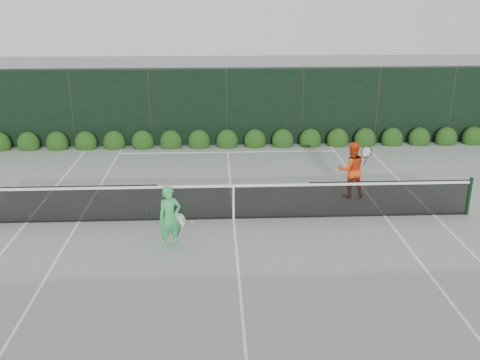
{
  "coord_description": "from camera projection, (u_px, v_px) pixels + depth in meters",
  "views": [
    {
      "loc": [
        -0.45,
        -13.22,
        5.73
      ],
      "look_at": [
        0.19,
        0.3,
        1.0
      ],
      "focal_mm": 40.0,
      "sensor_mm": 36.0,
      "label": 1
    }
  ],
  "objects": [
    {
      "name": "hedge_row",
      "position": [
        227.0,
        141.0,
        21.04
      ],
      "size": [
        31.66,
        0.65,
        0.94
      ],
      "color": "#17370F",
      "rests_on": "ground"
    },
    {
      "name": "court_lines",
      "position": [
        234.0,
        219.0,
        14.38
      ],
      "size": [
        11.03,
        23.83,
        0.01
      ],
      "color": "white",
      "rests_on": "ground"
    },
    {
      "name": "player_man",
      "position": [
        351.0,
        170.0,
        15.71
      ],
      "size": [
        0.93,
        0.68,
        1.67
      ],
      "rotation": [
        0.0,
        0.0,
        3.2
      ],
      "color": "#F14914",
      "rests_on": "ground"
    },
    {
      "name": "windscreen_fence",
      "position": [
        238.0,
        204.0,
        11.32
      ],
      "size": [
        32.0,
        21.07,
        3.06
      ],
      "color": "black",
      "rests_on": "ground"
    },
    {
      "name": "player_woman",
      "position": [
        170.0,
        218.0,
        12.58
      ],
      "size": [
        0.67,
        0.55,
        1.5
      ],
      "rotation": [
        0.0,
        0.0,
        0.41
      ],
      "color": "#38C05F",
      "rests_on": "ground"
    },
    {
      "name": "tennis_net",
      "position": [
        233.0,
        200.0,
        14.2
      ],
      "size": [
        12.9,
        0.1,
        1.07
      ],
      "color": "#103219",
      "rests_on": "ground"
    },
    {
      "name": "ground",
      "position": [
        234.0,
        219.0,
        14.38
      ],
      "size": [
        80.0,
        80.0,
        0.0
      ],
      "primitive_type": "plane",
      "color": "slate",
      "rests_on": "ground"
    },
    {
      "name": "tennis_balls",
      "position": [
        192.0,
        219.0,
        14.29
      ],
      "size": [
        3.44,
        1.0,
        0.07
      ],
      "color": "#C3F536",
      "rests_on": "ground"
    }
  ]
}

